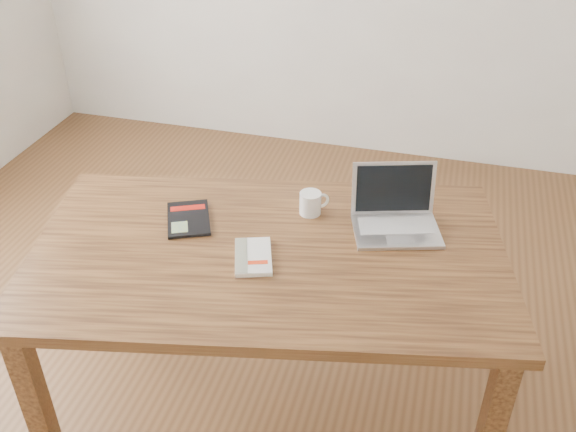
% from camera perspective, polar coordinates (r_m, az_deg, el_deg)
% --- Properties ---
extents(room, '(4.04, 4.04, 2.70)m').
position_cam_1_polar(room, '(2.02, -7.05, 15.14)').
color(room, brown).
rests_on(room, ground).
extents(desk, '(1.68, 1.17, 0.75)m').
position_cam_1_polar(desk, '(2.13, -1.73, -4.91)').
color(desk, '#56341A').
rests_on(desk, ground).
extents(white_guidebook, '(0.17, 0.21, 0.02)m').
position_cam_1_polar(white_guidebook, '(2.04, -3.12, -3.63)').
color(white_guidebook, silver).
rests_on(white_guidebook, desk).
extents(black_guidebook, '(0.22, 0.25, 0.01)m').
position_cam_1_polar(black_guidebook, '(2.24, -8.85, -0.23)').
color(black_guidebook, black).
rests_on(black_guidebook, desk).
extents(laptop, '(0.34, 0.30, 0.20)m').
position_cam_1_polar(laptop, '(2.19, 9.52, 0.09)').
color(laptop, silver).
rests_on(laptop, desk).
extents(coffee_mug, '(0.10, 0.08, 0.08)m').
position_cam_1_polar(coffee_mug, '(2.23, 2.06, 1.20)').
color(coffee_mug, white).
rests_on(coffee_mug, desk).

